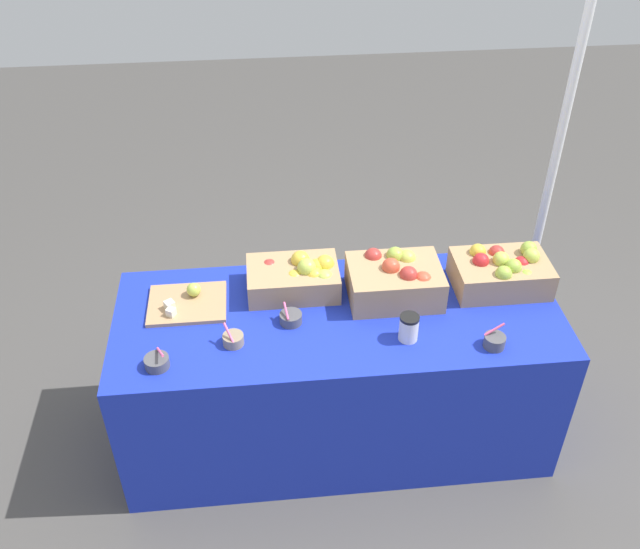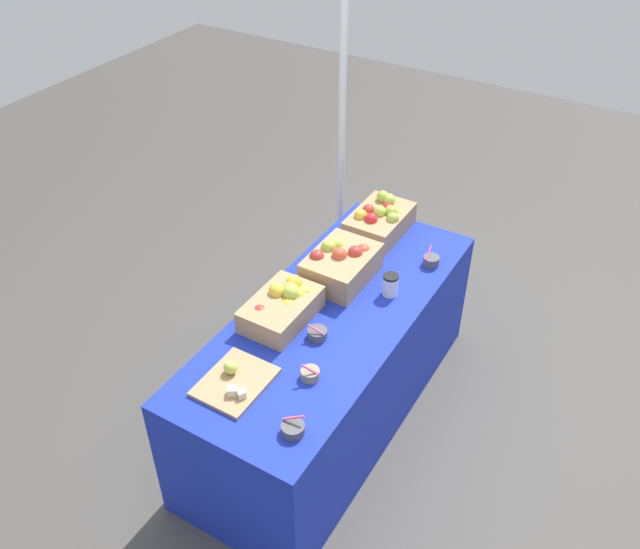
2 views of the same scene
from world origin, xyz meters
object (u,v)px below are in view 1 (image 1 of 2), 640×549
at_px(apple_crate_left, 502,271).
at_px(apple_crate_right, 297,277).
at_px(sample_bowl_extra, 157,362).
at_px(sample_bowl_near, 233,339).
at_px(cutting_board_front, 187,302).
at_px(sample_bowl_mid, 291,318).
at_px(tent_pole, 557,152).
at_px(apple_crate_middle, 395,280).
at_px(coffee_cup, 409,328).
at_px(sample_bowl_far, 494,341).

xyz_separation_m(apple_crate_left, apple_crate_right, (-0.90, 0.06, -0.01)).
bearing_deg(apple_crate_left, sample_bowl_extra, -166.31).
xyz_separation_m(sample_bowl_near, sample_bowl_extra, (-0.29, -0.10, -0.00)).
relative_size(cutting_board_front, sample_bowl_extra, 3.32).
xyz_separation_m(sample_bowl_mid, tent_pole, (1.29, 0.61, 0.38)).
xyz_separation_m(apple_crate_left, sample_bowl_near, (-1.18, -0.26, -0.06)).
bearing_deg(cutting_board_front, sample_bowl_near, -53.45).
height_order(apple_crate_middle, coffee_cup, apple_crate_middle).
relative_size(apple_crate_middle, coffee_cup, 3.39).
relative_size(apple_crate_middle, tent_pole, 0.17).
height_order(apple_crate_left, sample_bowl_extra, apple_crate_left).
xyz_separation_m(sample_bowl_mid, sample_bowl_far, (0.80, -0.23, 0.00)).
xyz_separation_m(apple_crate_middle, sample_bowl_extra, (-0.99, -0.34, -0.06)).
distance_m(apple_crate_left, coffee_cup, 0.56).
bearing_deg(sample_bowl_far, sample_bowl_mid, 164.15).
relative_size(apple_crate_middle, sample_bowl_extra, 3.98).
relative_size(apple_crate_left, sample_bowl_near, 4.23).
relative_size(apple_crate_right, tent_pole, 0.17).
relative_size(apple_crate_left, tent_pole, 0.18).
bearing_deg(sample_bowl_extra, apple_crate_right, 36.43).
bearing_deg(sample_bowl_mid, tent_pole, 25.13).
height_order(apple_crate_middle, sample_bowl_near, apple_crate_middle).
height_order(coffee_cup, tent_pole, tent_pole).
distance_m(apple_crate_left, apple_crate_middle, 0.48).
bearing_deg(cutting_board_front, sample_bowl_mid, -19.85).
height_order(cutting_board_front, coffee_cup, coffee_cup).
xyz_separation_m(sample_bowl_far, sample_bowl_extra, (-1.33, 0.02, -0.00)).
relative_size(sample_bowl_mid, sample_bowl_extra, 0.94).
bearing_deg(coffee_cup, sample_bowl_mid, 162.35).
bearing_deg(sample_bowl_near, apple_crate_middle, 18.99).
relative_size(apple_crate_left, apple_crate_middle, 1.04).
distance_m(apple_crate_middle, sample_bowl_mid, 0.48).
bearing_deg(sample_bowl_mid, coffee_cup, -17.65).
xyz_separation_m(apple_crate_right, tent_pole, (1.25, 0.39, 0.34)).
bearing_deg(cutting_board_front, apple_crate_right, 7.19).
height_order(apple_crate_left, cutting_board_front, apple_crate_left).
height_order(apple_crate_left, sample_bowl_far, apple_crate_left).
distance_m(apple_crate_left, cutting_board_front, 1.38).
relative_size(apple_crate_left, coffee_cup, 3.52).
relative_size(cutting_board_front, sample_bowl_far, 3.22).
bearing_deg(sample_bowl_far, cutting_board_front, 162.72).
distance_m(cutting_board_front, sample_bowl_far, 1.29).
bearing_deg(apple_crate_right, sample_bowl_far, -30.34).
height_order(sample_bowl_near, tent_pole, tent_pole).
bearing_deg(apple_crate_left, sample_bowl_near, -167.59).
bearing_deg(sample_bowl_near, apple_crate_right, 49.19).
height_order(apple_crate_right, sample_bowl_near, apple_crate_right).
distance_m(cutting_board_front, sample_bowl_near, 0.33).
height_order(apple_crate_left, sample_bowl_near, apple_crate_left).
distance_m(sample_bowl_mid, sample_bowl_far, 0.83).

